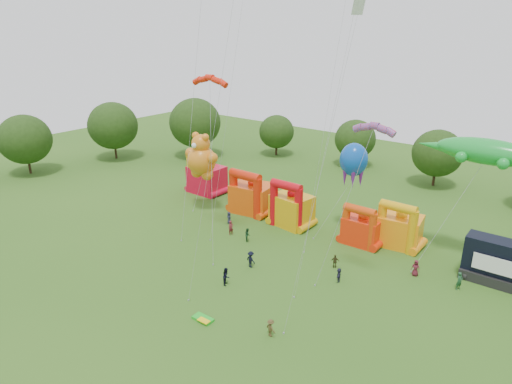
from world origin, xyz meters
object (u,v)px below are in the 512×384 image
Objects in this scene: gecko_kite at (457,201)px; spectator_4 at (335,261)px; teddy_bear_kite at (201,161)px; bouncy_castle_0 at (206,177)px; bouncy_castle_2 at (291,208)px; spectator_0 at (229,218)px; stage_trailer at (502,264)px; octopus_kite at (341,190)px.

spectator_4 is (-9.75, -8.53, -7.01)m from gecko_kite.
teddy_bear_kite is at bearing -36.42° from spectator_4.
spectator_4 is at bearing -138.81° from gecko_kite.
bouncy_castle_0 is 18.21m from bouncy_castle_2.
bouncy_castle_2 reaches higher than spectator_0.
bouncy_castle_2 is at bearing -177.36° from stage_trailer.
stage_trailer is 0.51× the size of gecko_kite.
bouncy_castle_0 is 0.90× the size of stage_trailer.
bouncy_castle_0 is at bearing 172.95° from bouncy_castle_2.
teddy_bear_kite is 20.34m from octopus_kite.
spectator_4 is (23.75, -3.19, -6.77)m from teddy_bear_kite.
bouncy_castle_2 is at bearing -7.05° from bouncy_castle_0.
teddy_bear_kite is at bearing -173.29° from stage_trailer.
stage_trailer is 17.21m from spectator_4.
octopus_kite is 7.14× the size of spectator_0.
stage_trailer is at bearing 178.21° from spectator_4.
teddy_bear_kite is at bearing -49.47° from bouncy_castle_0.
teddy_bear_kite is (4.82, -5.64, 4.99)m from bouncy_castle_0.
spectator_0 is (-13.19, -6.92, -5.05)m from octopus_kite.
stage_trailer is at bearing 6.71° from teddy_bear_kite.
bouncy_castle_2 is 0.56× the size of octopus_kite.
bouncy_castle_2 is 14.59m from teddy_bear_kite.
octopus_kite reaches higher than spectator_0.
spectator_0 is at bearing -169.73° from stage_trailer.
bouncy_castle_2 is 0.88× the size of stage_trailer.
stage_trailer is at bearing 24.84° from spectator_0.
spectator_0 is at bearing -12.00° from teddy_bear_kite.
spectator_0 is at bearing -166.19° from gecko_kite.
octopus_kite is at bearing 15.98° from teddy_bear_kite.
bouncy_castle_2 reaches higher than stage_trailer.
teddy_bear_kite is 7.02× the size of spectator_0.
gecko_kite is 14.14m from octopus_kite.
gecko_kite reaches higher than teddy_bear_kite.
bouncy_castle_0 reaches higher than stage_trailer.
gecko_kite is at bearing 9.07° from teddy_bear_kite.
octopus_kite reaches higher than spectator_4.
spectator_4 is (28.57, -8.82, -1.78)m from bouncy_castle_0.
spectator_4 is at bearing -153.02° from stage_trailer.
spectator_4 is at bearing -7.65° from teddy_bear_kite.
spectator_4 is (10.49, -6.59, -1.72)m from bouncy_castle_2.
spectator_0 is (11.12, -6.98, -1.74)m from bouncy_castle_0.
bouncy_castle_0 is 4.27× the size of spectator_4.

